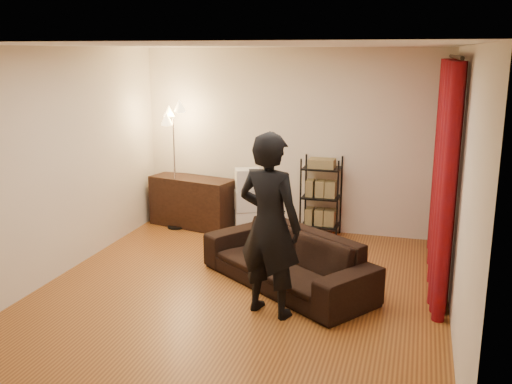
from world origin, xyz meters
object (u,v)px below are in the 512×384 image
(person, at_px, (270,225))
(storage_boxes, at_px, (248,200))
(media_cabinet, at_px, (193,202))
(sofa, at_px, (287,259))
(floor_lamp, at_px, (175,168))
(wire_shelf, at_px, (321,197))

(person, bearing_deg, storage_boxes, -52.03)
(media_cabinet, xyz_separation_m, storage_boxes, (0.89, 0.01, 0.10))
(sofa, xyz_separation_m, floor_lamp, (-2.14, 1.70, 0.62))
(wire_shelf, height_order, floor_lamp, floor_lamp)
(sofa, relative_size, person, 1.15)
(person, height_order, floor_lamp, person)
(person, height_order, storage_boxes, person)
(sofa, bearing_deg, storage_boxes, 154.26)
(media_cabinet, height_order, wire_shelf, wire_shelf)
(media_cabinet, bearing_deg, wire_shelf, 15.15)
(sofa, height_order, person, person)
(person, relative_size, media_cabinet, 1.45)
(person, distance_m, media_cabinet, 3.28)
(sofa, bearing_deg, person, -55.64)
(person, bearing_deg, media_cabinet, -37.19)
(floor_lamp, bearing_deg, media_cabinet, 36.92)
(person, xyz_separation_m, storage_boxes, (-1.03, 2.61, -0.47))
(media_cabinet, bearing_deg, person, -40.69)
(sofa, height_order, storage_boxes, storage_boxes)
(sofa, distance_m, floor_lamp, 2.80)
(person, height_order, wire_shelf, person)
(person, xyz_separation_m, media_cabinet, (-1.92, 2.60, -0.57))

